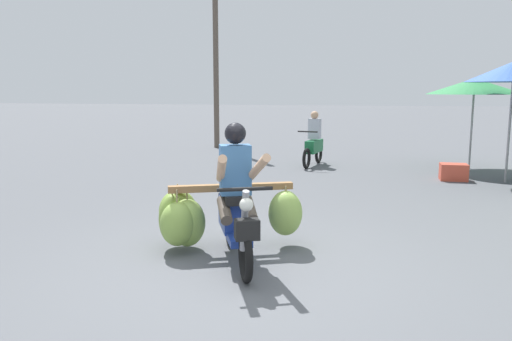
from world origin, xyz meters
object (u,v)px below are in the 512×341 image
Objects in this scene: market_umbrella_near_shop at (474,86)px; produce_crate at (454,172)px; utility_pole at (216,45)px; motorbike_main_loaded at (220,212)px; motorbike_distant_ahead_left at (314,144)px.

market_umbrella_near_shop is 2.65m from produce_crate.
utility_pole is at bearing 157.11° from market_umbrella_near_shop.
motorbike_main_loaded is 6.82m from produce_crate.
produce_crate is at bearing -109.72° from market_umbrella_near_shop.
motorbike_distant_ahead_left is 3.55m from produce_crate.
motorbike_distant_ahead_left is at bearing -43.27° from utility_pole.
motorbike_distant_ahead_left is 4.10m from market_umbrella_near_shop.
utility_pole is (-3.64, 3.43, 2.84)m from motorbike_distant_ahead_left.
motorbike_main_loaded is at bearing -121.27° from produce_crate.
utility_pole is at bearing 144.07° from produce_crate.
produce_crate is (3.19, -1.52, -0.39)m from motorbike_distant_ahead_left.
produce_crate is 9.02m from utility_pole.
produce_crate is 0.08× the size of utility_pole.
utility_pole is (-6.82, 4.95, 3.22)m from produce_crate.
market_umbrella_near_shop is 0.33× the size of utility_pole.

